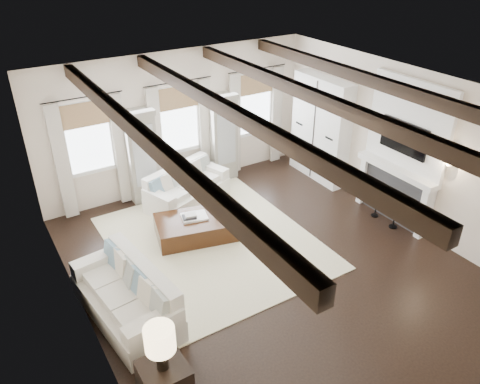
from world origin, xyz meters
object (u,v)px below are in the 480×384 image
side_table_front (165,383)px  side_table_back (140,188)px  sofa_left (129,297)px  sofa_back (186,188)px  ottoman (196,228)px

side_table_front → side_table_back: size_ratio=1.06×
sofa_left → side_table_front: bearing=-95.1°
sofa_left → side_table_back: size_ratio=3.97×
sofa_back → side_table_front: (-2.48, -4.49, -0.04)m
side_table_back → side_table_front: bearing=-107.8°
sofa_back → sofa_left: bearing=-129.9°
sofa_left → ottoman: sofa_left is taller
ottoman → side_table_back: (-0.39, 2.02, 0.07)m
ottoman → side_table_back: size_ratio=2.79×
sofa_left → side_table_front: sofa_left is taller
ottoman → sofa_back: bearing=85.9°
sofa_left → side_table_front: (-0.15, -1.71, -0.07)m
side_table_back → sofa_left: bearing=-113.6°
ottoman → side_table_front: bearing=-109.2°
side_table_front → sofa_back: bearing=61.1°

